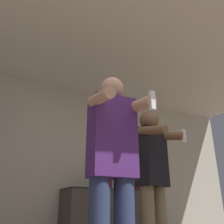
# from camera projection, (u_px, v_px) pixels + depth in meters

# --- Properties ---
(wall_back) EXTENTS (7.00, 0.06, 2.55)m
(wall_back) POSITION_uv_depth(u_px,v_px,m) (51.00, 163.00, 3.76)
(wall_back) COLOR beige
(wall_back) RESTS_ON ground_plane
(ceiling_slab) EXTENTS (7.00, 3.55, 0.05)m
(ceiling_slab) POSITION_uv_depth(u_px,v_px,m) (93.00, 32.00, 2.94)
(ceiling_slab) COLOR silver
(ceiling_slab) RESTS_ON wall_back
(counter) EXTENTS (1.43, 0.61, 0.89)m
(counter) POSITION_uv_depth(u_px,v_px,m) (111.00, 222.00, 3.54)
(counter) COLOR #47423D
(counter) RESTS_ON ground_plane
(bottle_red_label) EXTENTS (0.07, 0.07, 0.36)m
(bottle_red_label) POSITION_uv_depth(u_px,v_px,m) (110.00, 180.00, 3.71)
(bottle_red_label) COLOR maroon
(bottle_red_label) RESTS_ON counter
(bottle_green_wine) EXTENTS (0.10, 0.10, 0.35)m
(bottle_green_wine) POSITION_uv_depth(u_px,v_px,m) (137.00, 182.00, 3.90)
(bottle_green_wine) COLOR maroon
(bottle_green_wine) RESTS_ON counter
(bottle_short_whiskey) EXTENTS (0.09, 0.09, 0.27)m
(bottle_short_whiskey) POSITION_uv_depth(u_px,v_px,m) (99.00, 182.00, 3.62)
(bottle_short_whiskey) COLOR silver
(bottle_short_whiskey) RESTS_ON counter
(bottle_dark_rum) EXTENTS (0.08, 0.08, 0.24)m
(bottle_dark_rum) POSITION_uv_depth(u_px,v_px,m) (145.00, 185.00, 3.95)
(bottle_dark_rum) COLOR #194723
(bottle_dark_rum) RESTS_ON counter
(person_woman_foreground) EXTENTS (0.42, 0.45, 1.64)m
(person_woman_foreground) POSITION_uv_depth(u_px,v_px,m) (113.00, 169.00, 1.81)
(person_woman_foreground) COLOR navy
(person_woman_foreground) RESTS_ON ground_plane
(person_man_side) EXTENTS (0.51, 0.53, 1.69)m
(person_man_side) POSITION_uv_depth(u_px,v_px,m) (153.00, 172.00, 2.68)
(person_man_side) COLOR #75664C
(person_man_side) RESTS_ON ground_plane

